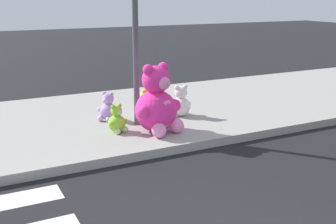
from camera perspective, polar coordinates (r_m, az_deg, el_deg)
sidewalk at (r=8.55m, az=-12.40°, el=-1.52°), size 28.00×4.40×0.15m
sign_pole at (r=7.78m, az=-4.37°, el=10.45°), size 0.56×0.11×3.20m
plush_pink_large at (r=7.51m, az=-1.43°, el=0.96°), size 0.92×0.87×1.23m
plush_lime at (r=7.61m, az=-6.79°, el=-1.18°), size 0.38×0.36×0.51m
plush_lavender at (r=8.34m, az=-8.02°, el=0.39°), size 0.40×0.39×0.56m
plush_white at (r=8.57m, az=1.66°, el=1.16°), size 0.49×0.43×0.64m
plush_yellow at (r=8.70m, az=-3.02°, el=1.08°), size 0.37×0.38×0.53m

